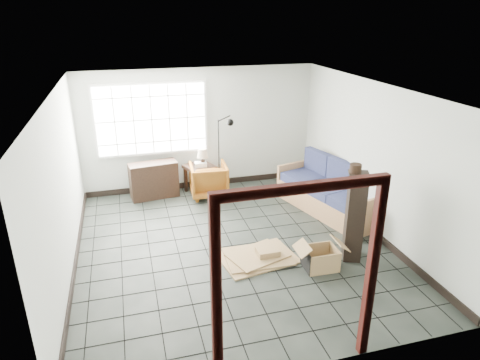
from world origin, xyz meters
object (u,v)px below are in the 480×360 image
object	(u,v)px
side_table	(200,170)
tall_shelf	(355,216)
futon_sofa	(332,193)
armchair	(209,178)

from	to	relation	value
side_table	tall_shelf	size ratio (longest dim) A/B	0.51
futon_sofa	side_table	bearing A→B (deg)	129.91
armchair	side_table	distance (m)	0.29
futon_sofa	tall_shelf	distance (m)	1.77
futon_sofa	tall_shelf	size ratio (longest dim) A/B	1.69
armchair	side_table	size ratio (longest dim) A/B	1.07
tall_shelf	futon_sofa	bearing A→B (deg)	97.61
futon_sofa	side_table	xyz separation A→B (m)	(-2.31, 1.57, 0.14)
tall_shelf	armchair	bearing A→B (deg)	142.81
futon_sofa	side_table	distance (m)	2.80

